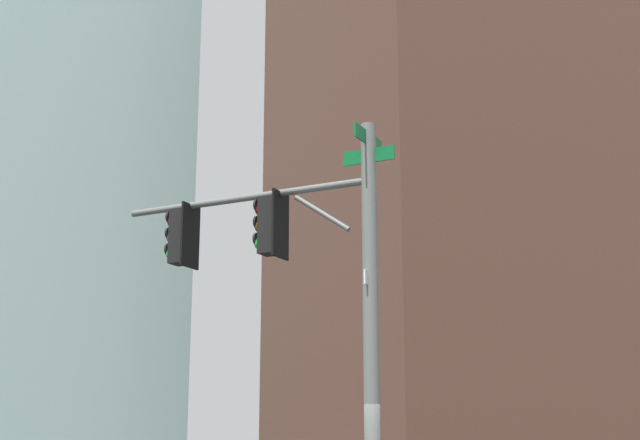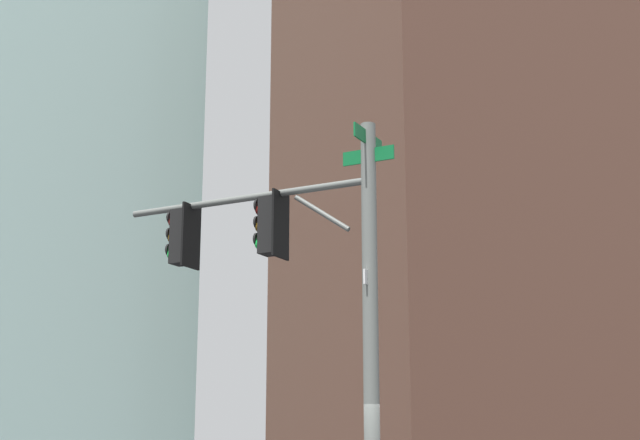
{
  "view_description": "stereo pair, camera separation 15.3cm",
  "coord_description": "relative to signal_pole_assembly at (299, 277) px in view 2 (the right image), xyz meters",
  "views": [
    {
      "loc": [
        6.8,
        13.44,
        1.69
      ],
      "look_at": [
        1.02,
        -0.56,
        5.55
      ],
      "focal_mm": 52.6,
      "sensor_mm": 36.0,
      "label": 1
    },
    {
      "loc": [
        6.66,
        13.5,
        1.69
      ],
      "look_at": [
        1.02,
        -0.56,
        5.55
      ],
      "focal_mm": 52.6,
      "sensor_mm": 36.0,
      "label": 2
    }
  ],
  "objects": [
    {
      "name": "signal_pole_assembly",
      "position": [
        0.0,
        0.0,
        0.0
      ],
      "size": [
        3.6,
        4.04,
        7.09
      ],
      "rotation": [
        0.0,
        0.0,
        5.42
      ],
      "color": "slate",
      "rests_on": "ground_plane"
    },
    {
      "name": "building_brick_nearside",
      "position": [
        -19.79,
        -23.04,
        16.17
      ],
      "size": [
        19.87,
        15.75,
        41.57
      ],
      "primitive_type": "cube",
      "color": "brown",
      "rests_on": "ground_plane"
    },
    {
      "name": "building_brick_midblock",
      "position": [
        -36.49,
        -34.66,
        12.25
      ],
      "size": [
        22.12,
        18.17,
        33.73
      ],
      "primitive_type": "cube",
      "color": "#4C3328",
      "rests_on": "ground_plane"
    }
  ]
}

